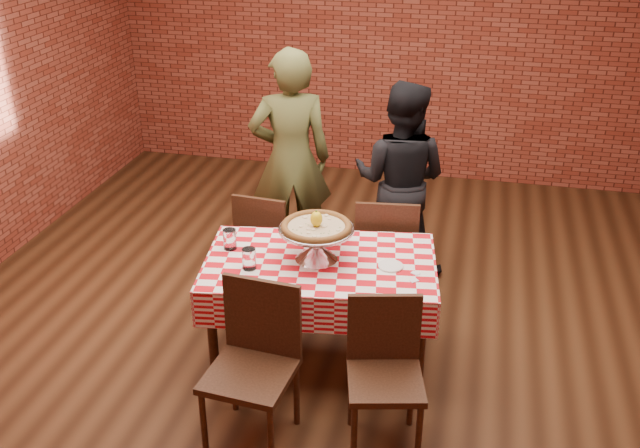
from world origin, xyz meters
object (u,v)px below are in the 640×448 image
at_px(table, 320,313).
at_px(diner_olive, 291,160).
at_px(chair_far_right, 386,250).
at_px(pizza_stand, 316,244).
at_px(chair_near_right, 385,382).
at_px(pizza, 316,227).
at_px(water_glass_left, 249,259).
at_px(chair_far_left, 269,242).
at_px(chair_near_left, 249,372).
at_px(diner_black, 400,180).
at_px(condiment_caddy, 336,229).
at_px(water_glass_right, 230,239).

bearing_deg(table, diner_olive, 112.44).
bearing_deg(chair_far_right, pizza_stand, 59.07).
height_order(pizza_stand, chair_near_right, pizza_stand).
height_order(pizza, water_glass_left, pizza).
height_order(pizza, chair_near_right, pizza).
distance_m(water_glass_left, chair_far_left, 1.03).
bearing_deg(chair_far_left, chair_near_right, 131.77).
distance_m(chair_near_right, diner_olive, 2.31).
height_order(table, chair_near_right, chair_near_right).
bearing_deg(chair_near_left, pizza_stand, 82.98).
distance_m(pizza, diner_black, 1.38).
bearing_deg(table, chair_near_right, -52.91).
bearing_deg(diner_black, diner_olive, 11.38).
height_order(pizza, chair_far_right, pizza).
relative_size(pizza_stand, condiment_caddy, 3.13).
xyz_separation_m(pizza, condiment_caddy, (0.07, 0.28, -0.14)).
xyz_separation_m(table, diner_black, (0.33, 1.34, 0.41)).
distance_m(chair_far_right, diner_black, 0.64).
distance_m(water_glass_right, chair_far_right, 1.24).
bearing_deg(pizza_stand, water_glass_left, -150.29).
xyz_separation_m(water_glass_left, chair_far_right, (0.71, 0.98, -0.37)).
xyz_separation_m(diner_olive, diner_black, (0.87, 0.03, -0.10)).
height_order(water_glass_left, diner_olive, diner_olive).
xyz_separation_m(chair_near_left, chair_far_right, (0.52, 1.59, -0.01)).
bearing_deg(chair_far_left, chair_far_right, -172.77).
xyz_separation_m(pizza_stand, chair_near_left, (-0.18, -0.83, -0.39)).
height_order(chair_far_right, diner_black, diner_black).
distance_m(table, chair_far_right, 0.85).
distance_m(table, chair_far_left, 0.94).
distance_m(water_glass_right, diner_olive, 1.28).
relative_size(water_glass_right, condiment_caddy, 0.87).
bearing_deg(table, pizza, 141.71).
bearing_deg(diner_black, chair_near_left, 85.35).
height_order(chair_near_left, chair_far_right, chair_near_left).
bearing_deg(chair_far_right, table, 61.46).
distance_m(pizza_stand, chair_far_left, 1.00).
bearing_deg(pizza, diner_black, 74.82).
distance_m(chair_near_right, chair_far_right, 1.50).
height_order(pizza, diner_black, diner_black).
xyz_separation_m(chair_near_left, chair_near_right, (0.74, 0.11, -0.03)).
relative_size(water_glass_right, diner_olive, 0.07).
bearing_deg(diner_black, pizza, 84.32).
xyz_separation_m(water_glass_left, diner_olive, (-0.14, 1.50, 0.06)).
distance_m(water_glass_right, diner_black, 1.61).
bearing_deg(condiment_caddy, table, -98.09).
xyz_separation_m(pizza, chair_far_right, (0.34, 0.77, -0.52)).
bearing_deg(chair_far_right, water_glass_left, 46.95).
relative_size(pizza, chair_near_left, 0.46).
xyz_separation_m(chair_near_left, diner_black, (0.54, 2.15, 0.31)).
bearing_deg(water_glass_left, diner_black, 64.53).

